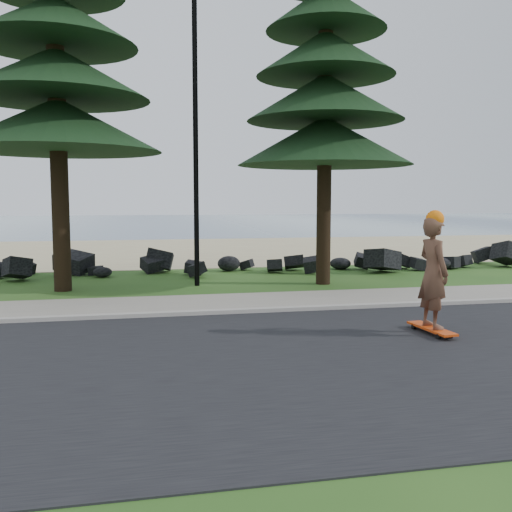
{
  "coord_description": "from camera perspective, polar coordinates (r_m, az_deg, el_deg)",
  "views": [
    {
      "loc": [
        -1.58,
        -12.34,
        2.34
      ],
      "look_at": [
        0.99,
        0.0,
        1.1
      ],
      "focal_mm": 40.0,
      "sensor_mm": 36.0,
      "label": 1
    }
  ],
  "objects": [
    {
      "name": "seawall_boulders",
      "position": [
        18.16,
        -6.69,
        -1.85
      ],
      "size": [
        60.0,
        2.4,
        1.1
      ],
      "primitive_type": null,
      "color": "black",
      "rests_on": "ground"
    },
    {
      "name": "kerb",
      "position": [
        11.78,
        -3.86,
        -5.63
      ],
      "size": [
        160.0,
        0.2,
        0.1
      ],
      "primitive_type": "cube",
      "color": "#A69F96",
      "rests_on": "ground"
    },
    {
      "name": "ground",
      "position": [
        12.66,
        -4.42,
        -5.07
      ],
      "size": [
        160.0,
        160.0,
        0.0
      ],
      "primitive_type": "plane",
      "color": "#244C18",
      "rests_on": "ground"
    },
    {
      "name": "sidewalk",
      "position": [
        12.85,
        -4.54,
        -4.73
      ],
      "size": [
        160.0,
        2.0,
        0.08
      ],
      "primitive_type": "cube",
      "color": "gray",
      "rests_on": "ground"
    },
    {
      "name": "skateboarder",
      "position": [
        10.32,
        17.31,
        -1.66
      ],
      "size": [
        0.52,
        1.18,
        2.15
      ],
      "rotation": [
        0.0,
        0.0,
        1.65
      ],
      "color": "#D23D0C",
      "rests_on": "ground"
    },
    {
      "name": "beach_sand",
      "position": [
        26.99,
        -8.37,
        0.57
      ],
      "size": [
        160.0,
        15.0,
        0.01
      ],
      "primitive_type": "cube",
      "color": "tan",
      "rests_on": "ground"
    },
    {
      "name": "lamp_post",
      "position": [
        15.73,
        -6.07,
        12.12
      ],
      "size": [
        0.25,
        0.14,
        8.14
      ],
      "color": "black",
      "rests_on": "ground"
    },
    {
      "name": "ocean",
      "position": [
        63.41,
        -10.35,
        3.39
      ],
      "size": [
        160.0,
        58.0,
        0.01
      ],
      "primitive_type": "cube",
      "color": "#3B5571",
      "rests_on": "ground"
    },
    {
      "name": "road",
      "position": [
        8.33,
        -0.38,
        -10.64
      ],
      "size": [
        160.0,
        7.0,
        0.02
      ],
      "primitive_type": "cube",
      "color": "black",
      "rests_on": "ground"
    }
  ]
}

